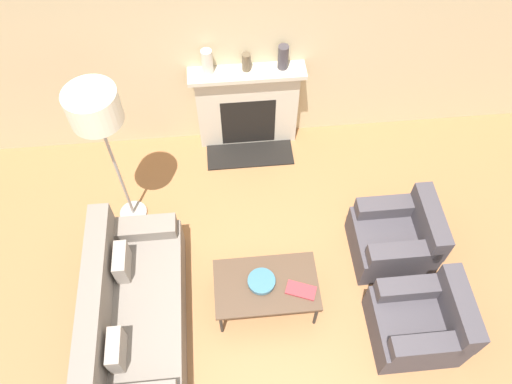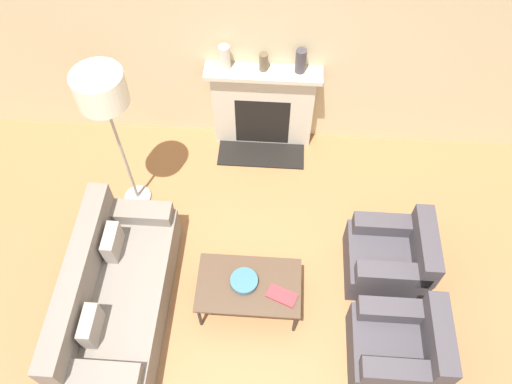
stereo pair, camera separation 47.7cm
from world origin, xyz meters
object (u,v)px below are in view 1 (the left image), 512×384
Objects in this scene: bowl at (261,281)px; book at (301,290)px; armchair_near at (421,323)px; floor_lamp at (96,113)px; fireplace at (248,108)px; coffee_table at (266,286)px; armchair_far at (397,238)px; mantel_vase_left at (207,62)px; mantel_vase_center_left at (246,62)px; mantel_vase_center_right at (283,57)px; couch at (133,314)px.

book is (0.36, -0.11, -0.03)m from bowl.
floor_lamp is (-2.80, 1.66, 1.35)m from armchair_near.
fireplace reaches higher than book.
coffee_table is 3.77× the size of bowl.
armchair_near and armchair_far have the same top height.
floor_lamp reaches higher than fireplace.
mantel_vase_left is at bearing 178.00° from fireplace.
mantel_vase_center_left reaches higher than armchair_near.
floor_lamp is at bearing -144.07° from mantel_vase_center_left.
armchair_near is 3.52m from floor_lamp.
floor_lamp is at bearing -150.53° from mantel_vase_center_right.
couch is (-1.28, -2.32, -0.24)m from fireplace.
mantel_vase_left reaches higher than book.
mantel_vase_center_right is (0.44, 2.19, 0.80)m from bowl.
armchair_far is 0.42× the size of floor_lamp.
bowl is 0.92× the size of mantel_vase_left.
book is at bearing -82.25° from fireplace.
book is at bearing -92.01° from mantel_vase_center_right.
fireplace is 1.64× the size of armchair_far.
armchair_far is 3.19m from floor_lamp.
couch is 2.33× the size of armchair_far.
armchair_near is at bearing -97.04° from couch.
bowl is 2.37m from mantel_vase_center_right.
couch is at bearing -97.04° from armchair_near.
armchair_far reaches higher than bowl.
fireplace is 6.21× the size of mantel_vase_center_left.
mantel_vase_left is at bearing -20.36° from couch.
floor_lamp reaches higher than armchair_far.
floor_lamp reaches higher than mantel_vase_center_right.
mantel_vase_center_left is (0.00, 2.20, 0.83)m from coffee_table.
floor_lamp reaches higher than mantel_vase_center_left.
couch is 2.75m from armchair_far.
couch is 2.33× the size of armchair_near.
couch is at bearing -118.95° from fireplace.
armchair_far is (2.69, 0.58, -0.02)m from couch.
coffee_table is at bearing -90.12° from mantel_vase_center_left.
mantel_vase_center_right is at bearing 109.29° from book.
book is 2.45m from mantel_vase_center_right.
armchair_far is (0.00, 0.91, 0.00)m from armchair_near.
bowl is at bearing -83.30° from couch.
couch is 5.94× the size of book.
mantel_vase_center_right is at bearing 29.47° from floor_lamp.
fireplace is at bearing 88.66° from bowl.
mantel_vase_center_right is at bearing 0.00° from mantel_vase_left.
floor_lamp is 1.45m from mantel_vase_left.
armchair_near is 3.00× the size of bowl.
fireplace is 1.30× the size of coffee_table.
mantel_vase_left is at bearing 128.86° from book.
coffee_table is 0.53× the size of floor_lamp.
armchair_far is at bearing -44.01° from mantel_vase_left.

